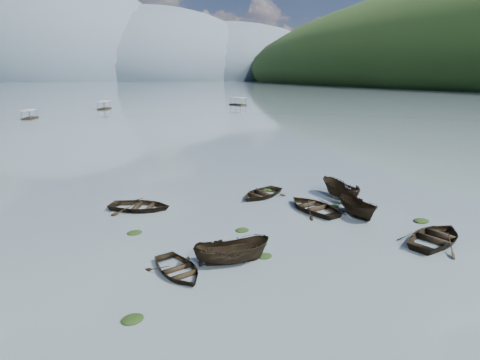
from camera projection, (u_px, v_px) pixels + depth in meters
name	position (u px, v px, depth m)	size (l,w,h in m)	color
ground_plane	(324.00, 272.00, 20.01)	(2400.00, 2400.00, 0.00)	slate
haze_mtn_b	(60.00, 80.00, 802.38)	(520.00, 520.00, 340.00)	#475666
haze_mtn_c	(154.00, 80.00, 874.23)	(520.00, 520.00, 260.00)	#475666
haze_mtn_d	(226.00, 79.00, 938.89)	(520.00, 520.00, 220.00)	#475666
rowboat_0	(178.00, 273.00, 19.92)	(2.79, 3.90, 0.81)	black
rowboat_2	(232.00, 263.00, 20.98)	(1.61, 4.27, 1.65)	black
rowboat_3	(313.00, 210.00, 29.22)	(3.49, 4.89, 1.01)	black
rowboat_4	(436.00, 242.00, 23.66)	(3.58, 5.01, 1.04)	black
rowboat_5	(357.00, 216.00, 28.05)	(1.52, 4.05, 1.56)	black
rowboat_6	(140.00, 210.00, 29.31)	(3.44, 4.81, 1.00)	black
rowboat_7	(261.00, 196.00, 32.50)	(3.22, 4.51, 0.93)	black
rowboat_8	(339.00, 198.00, 32.13)	(1.63, 4.35, 1.68)	black
weed_clump_0	(133.00, 320.00, 16.09)	(0.98, 0.80, 0.21)	black
weed_clump_1	(265.00, 257.00, 21.71)	(0.92, 0.73, 0.20)	black
weed_clump_2	(257.00, 245.00, 23.21)	(1.33, 1.06, 0.29)	black
weed_clump_3	(334.00, 206.00, 30.00)	(0.85, 0.72, 0.19)	black
weed_clump_4	(421.00, 222.00, 26.92)	(1.16, 0.92, 0.24)	black
weed_clump_5	(135.00, 233.00, 24.91)	(1.01, 0.81, 0.21)	black
weed_clump_6	(242.00, 231.00, 25.34)	(0.95, 0.79, 0.20)	black
weed_clump_7	(269.00, 191.00, 34.11)	(1.19, 0.95, 0.26)	black
pontoon_left	(30.00, 119.00, 90.33)	(2.21, 5.30, 2.03)	black
pontoon_centre	(105.00, 109.00, 115.57)	(2.57, 6.18, 2.37)	black
pontoon_right	(238.00, 105.00, 131.57)	(2.79, 6.70, 2.57)	black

